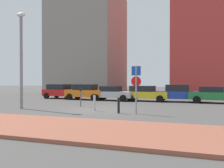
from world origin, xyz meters
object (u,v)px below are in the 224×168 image
object	(u,v)px
parked_car_yellow	(146,93)
parked_car_green	(215,95)
parked_car_blue	(178,93)
parking_sign_post	(136,84)
parked_car_red	(61,91)
parked_car_orange	(85,92)
parked_car_silver	(112,93)
parking_meter	(81,94)
street_lamp	(21,52)
traffic_bollard_mid	(119,106)
traffic_bollard_near	(94,103)

from	to	relation	value
parked_car_yellow	parked_car_green	size ratio (longest dim) A/B	0.90
parked_car_green	parked_car_blue	bearing A→B (deg)	175.72
parking_sign_post	parked_car_red	bearing A→B (deg)	139.12
parking_sign_post	parked_car_orange	bearing A→B (deg)	130.63
parked_car_red	parking_sign_post	size ratio (longest dim) A/B	1.44
parked_car_red	parked_car_orange	bearing A→B (deg)	-9.68
parked_car_silver	parked_car_yellow	distance (m)	3.24
parked_car_silver	parked_car_blue	size ratio (longest dim) A/B	0.89
parked_car_silver	parked_car_green	size ratio (longest dim) A/B	0.91
parked_car_silver	parked_car_green	bearing A→B (deg)	2.18
parked_car_blue	parked_car_green	size ratio (longest dim) A/B	1.02
parked_car_green	parking_meter	world-z (taller)	parking_meter
street_lamp	parking_meter	bearing A→B (deg)	40.19
parked_car_blue	parking_meter	size ratio (longest dim) A/B	3.18
parked_car_silver	traffic_bollard_mid	bearing A→B (deg)	-68.86
parked_car_orange	street_lamp	bearing A→B (deg)	-95.59
parked_car_orange	parked_car_silver	world-z (taller)	parked_car_orange
parked_car_orange	parked_car_green	world-z (taller)	parked_car_orange
parking_meter	traffic_bollard_mid	xyz separation A→B (m)	(3.91, -2.76, -0.47)
parked_car_orange	parking_sign_post	distance (m)	11.37
parking_meter	parked_car_green	bearing A→B (deg)	32.01
parked_car_orange	traffic_bollard_mid	bearing A→B (deg)	-53.96
parked_car_orange	traffic_bollard_mid	world-z (taller)	parked_car_orange
parked_car_yellow	parked_car_blue	bearing A→B (deg)	2.98
parked_car_blue	parked_car_silver	bearing A→B (deg)	-174.63
parked_car_red	parking_sign_post	distance (m)	14.00
parked_car_orange	parked_car_blue	distance (m)	9.25
parked_car_yellow	traffic_bollard_near	xyz separation A→B (m)	(-1.76, -8.36, -0.27)
traffic_bollard_mid	parked_car_red	bearing A→B (deg)	135.85
parked_car_red	parked_car_silver	bearing A→B (deg)	-5.66
street_lamp	parked_car_yellow	bearing A→B (deg)	51.99
parked_car_green	street_lamp	size ratio (longest dim) A/B	0.68
parked_car_yellow	street_lamp	world-z (taller)	street_lamp
parked_car_blue	street_lamp	xyz separation A→B (m)	(-10.08, -9.18, 3.18)
parked_car_blue	parked_car_green	bearing A→B (deg)	-4.28
parked_car_yellow	parked_car_green	xyz separation A→B (m)	(6.12, -0.07, -0.03)
parked_car_silver	parking_sign_post	distance (m)	9.65
parked_car_silver	parked_car_blue	world-z (taller)	parked_car_blue
parked_car_blue	parking_sign_post	bearing A→B (deg)	-101.53
street_lamp	parking_sign_post	bearing A→B (deg)	0.45
parked_car_orange	parked_car_yellow	world-z (taller)	parked_car_orange
parked_car_red	parked_car_blue	world-z (taller)	parked_car_blue
parked_car_silver	parked_car_green	xyz separation A→B (m)	(9.34, 0.36, 0.02)
parked_car_blue	parking_meter	bearing A→B (deg)	-136.72
parked_car_silver	traffic_bollard_near	world-z (taller)	parked_car_silver
parked_car_silver	parked_car_blue	xyz separation A→B (m)	(6.25, 0.59, 0.07)
parked_car_yellow	traffic_bollard_mid	size ratio (longest dim) A/B	4.37
street_lamp	parked_car_green	bearing A→B (deg)	34.18
parked_car_yellow	parking_sign_post	xyz separation A→B (m)	(1.17, -8.96, 1.03)
parked_car_blue	traffic_bollard_mid	world-z (taller)	parked_car_blue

